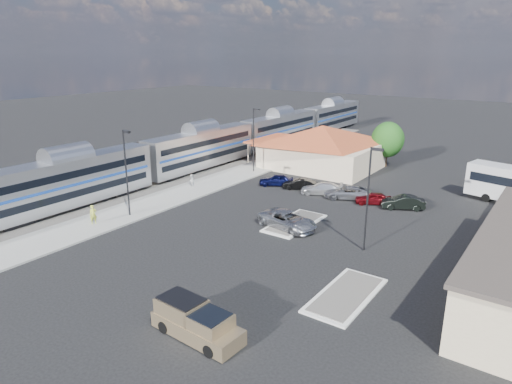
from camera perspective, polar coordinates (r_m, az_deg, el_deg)
The scene contains 22 objects.
ground at distance 45.78m, azimuth -0.71°, elevation -3.70°, with size 280.00×280.00×0.00m, color black.
railbed at distance 64.87m, azimuth -11.68°, elevation 2.30°, with size 16.00×100.00×0.12m, color #4C4944.
platform at distance 57.37m, azimuth -6.93°, elevation 0.62°, with size 5.50×92.00×0.18m, color gray.
passenger_train at distance 65.69m, azimuth -6.80°, elevation 5.24°, with size 3.00×104.00×5.55m.
freight_cars at distance 62.17m, azimuth -18.60°, elevation 2.88°, with size 2.80×46.00×4.00m.
station_depot at distance 67.03m, azimuth 8.22°, elevation 5.65°, with size 18.35×12.24×6.20m.
traffic_island_south at distance 45.28m, azimuth 4.89°, elevation -3.86°, with size 3.30×7.50×0.21m.
traffic_island_north at distance 33.10m, azimuth 11.18°, elevation -12.50°, with size 3.30×7.50×0.21m.
lamp_plat_s at distance 47.30m, azimuth -15.90°, elevation 3.10°, with size 1.08×0.25×9.00m.
lamp_plat_n at distance 63.10m, azimuth -0.24°, elevation 7.16°, with size 1.08×0.25×9.00m.
lamp_lot at distance 38.59m, azimuth 13.97°, elevation 0.14°, with size 1.08×0.25×9.00m.
tree_depot at distance 69.41m, azimuth 16.13°, elevation 6.30°, with size 4.71×4.71×6.63m.
pickup_truck at distance 28.27m, azimuth -7.36°, elevation -15.86°, with size 5.98×2.44×2.03m.
suv at distance 43.85m, azimuth 3.96°, elevation -3.52°, with size 2.81×6.09×1.69m, color #9FA2A7.
person_a at distance 47.13m, azimuth -19.68°, elevation -2.66°, with size 0.69×0.45×1.90m, color #ADB839.
person_b at distance 57.23m, azimuth -8.07°, elevation 1.44°, with size 0.76×0.59×1.56m, color silver.
parked_car_a at distance 57.75m, azimuth 2.56°, elevation 1.51°, with size 1.74×4.33×1.47m, color #0C0F3D.
parked_car_b at distance 56.43m, azimuth 5.46°, elevation 1.00°, with size 1.42×4.07×1.34m, color black.
parked_car_c at distance 54.71m, azimuth 8.20°, elevation 0.44°, with size 2.01×4.95×1.44m, color silver.
parked_car_d at distance 53.67m, azimuth 11.39°, elevation -0.02°, with size 2.50×5.42×1.51m, color gray.
parked_car_e at distance 52.30m, azimuth 14.44°, elevation -0.78°, with size 1.59×3.96×1.35m, color maroon.
parked_car_f at distance 51.59m, azimuth 17.87°, elevation -1.23°, with size 1.59×4.57×1.51m, color black.
Camera 1 is at (25.11, -34.64, 16.30)m, focal length 32.00 mm.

